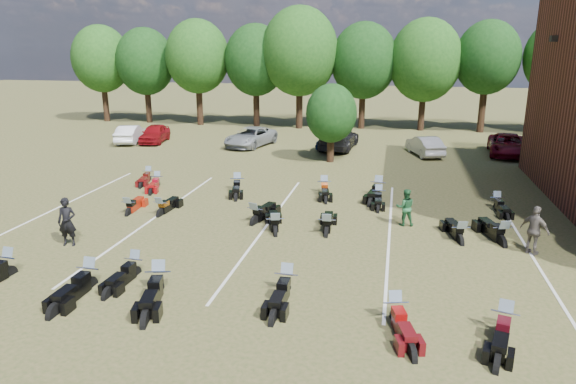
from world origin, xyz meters
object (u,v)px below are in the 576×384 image
(car_4, at_px, (334,139))
(motorcycle_7, at_px, (129,215))
(motorcycle_0, at_px, (9,276))
(car_0, at_px, (155,133))
(person_green, at_px, (405,207))
(motorcycle_14, at_px, (149,181))
(motorcycle_3, at_px, (135,275))
(person_grey, at_px, (535,230))
(person_black, at_px, (67,222))

(car_4, height_order, motorcycle_7, car_4)
(car_4, xyz_separation_m, motorcycle_0, (-7.68, -23.56, -0.66))
(car_0, bearing_deg, person_green, -48.48)
(car_0, xyz_separation_m, car_4, (13.70, 0.67, -0.02))
(person_green, relative_size, motorcycle_14, 0.78)
(motorcycle_0, bearing_deg, motorcycle_7, 86.49)
(car_0, xyz_separation_m, motorcycle_7, (6.72, -16.36, -0.68))
(car_0, xyz_separation_m, motorcycle_14, (4.85, -10.75, -0.68))
(car_4, height_order, motorcycle_3, car_4)
(car_0, relative_size, motorcycle_0, 1.70)
(motorcycle_7, bearing_deg, motorcycle_14, -76.30)
(person_grey, height_order, motorcycle_3, person_grey)
(car_0, distance_m, car_4, 13.71)
(motorcycle_0, distance_m, motorcycle_14, 12.19)
(person_green, relative_size, person_grey, 0.87)
(motorcycle_7, bearing_deg, car_0, -72.37)
(person_grey, distance_m, motorcycle_7, 16.40)
(person_green, xyz_separation_m, motorcycle_7, (-11.88, -1.11, -0.78))
(motorcycle_0, xyz_separation_m, motorcycle_14, (-1.17, 12.14, 0.00))
(person_green, bearing_deg, motorcycle_14, -27.10)
(motorcycle_7, bearing_deg, person_green, -179.35)
(motorcycle_0, relative_size, motorcycle_3, 1.12)
(car_4, relative_size, person_black, 2.13)
(person_green, height_order, motorcycle_14, person_green)
(person_black, bearing_deg, car_4, 58.29)
(car_0, relative_size, car_4, 1.03)
(motorcycle_0, bearing_deg, person_black, 85.94)
(motorcycle_7, distance_m, motorcycle_14, 5.91)
(motorcycle_7, height_order, motorcycle_14, motorcycle_7)
(person_green, relative_size, motorcycle_7, 0.76)
(person_black, height_order, motorcycle_3, person_black)
(car_4, height_order, motorcycle_14, car_4)
(person_green, height_order, person_grey, person_grey)
(car_4, height_order, person_black, person_black)
(car_4, bearing_deg, person_green, -57.71)
(car_4, bearing_deg, person_black, -94.33)
(person_black, bearing_deg, car_0, 95.29)
(motorcycle_14, bearing_deg, person_grey, -30.89)
(person_green, relative_size, motorcycle_0, 0.66)
(person_black, xyz_separation_m, person_grey, (16.71, 2.69, -0.02))
(car_0, bearing_deg, person_grey, -46.20)
(motorcycle_3, xyz_separation_m, motorcycle_7, (-3.30, 5.65, 0.00))
(motorcycle_3, bearing_deg, person_grey, 21.87)
(car_0, distance_m, motorcycle_7, 17.70)
(person_black, distance_m, person_grey, 16.93)
(car_0, height_order, motorcycle_14, car_0)
(motorcycle_0, xyz_separation_m, motorcycle_3, (4.00, 0.88, 0.00))
(motorcycle_7, bearing_deg, car_4, -116.97)
(person_grey, bearing_deg, car_4, -22.82)
(person_green, bearing_deg, motorcycle_7, -3.64)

